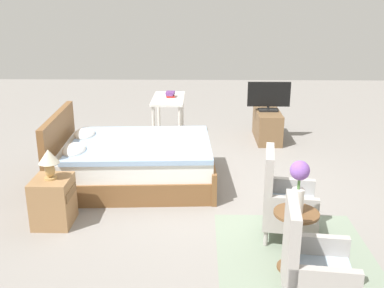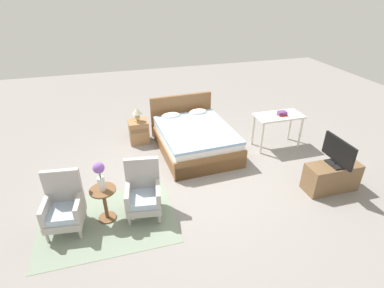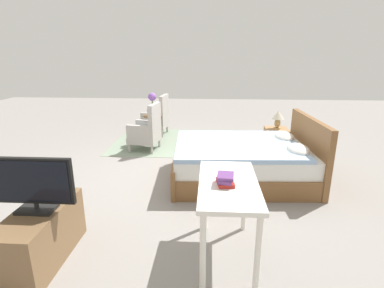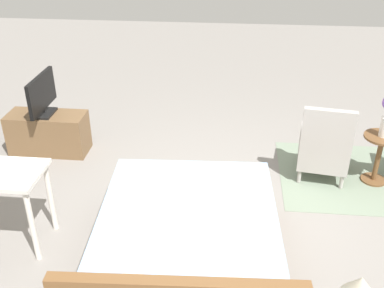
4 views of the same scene
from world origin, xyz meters
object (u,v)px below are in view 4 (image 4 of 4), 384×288
at_px(side_table, 379,153).
at_px(tv_flatscreen, 42,95).
at_px(bed, 187,255).
at_px(armchair_by_window_right, 324,148).
at_px(tv_stand, 49,133).

distance_m(side_table, tv_flatscreen, 3.95).
relative_size(bed, side_table, 3.66).
height_order(armchair_by_window_right, side_table, armchair_by_window_right).
relative_size(bed, tv_flatscreen, 2.92).
height_order(tv_stand, tv_flatscreen, tv_flatscreen).
bearing_deg(bed, side_table, -138.09).
height_order(bed, tv_stand, bed).
bearing_deg(tv_stand, bed, 133.76).
bearing_deg(tv_flatscreen, bed, 133.80).
height_order(bed, tv_flatscreen, tv_flatscreen).
xyz_separation_m(bed, armchair_by_window_right, (-1.35, -1.76, 0.08)).
bearing_deg(side_table, tv_flatscreen, -4.48).
bearing_deg(bed, armchair_by_window_right, -127.43).
bearing_deg(tv_stand, armchair_by_window_right, 174.92).
bearing_deg(tv_stand, side_table, 175.52).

